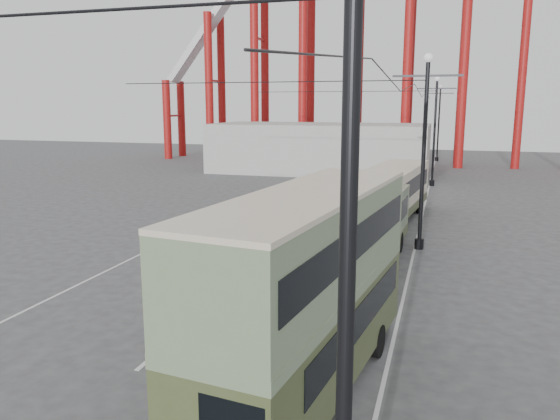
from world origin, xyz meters
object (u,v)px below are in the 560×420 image
(double_decker_bus, at_px, (309,284))
(lamp_post_near, at_px, (353,20))
(single_decker_green, at_px, (364,230))
(pedestrian, at_px, (237,324))
(single_decker_cream, at_px, (393,190))

(double_decker_bus, bearing_deg, lamp_post_near, -65.38)
(double_decker_bus, distance_m, single_decker_green, 10.90)
(single_decker_green, bearing_deg, pedestrian, -100.27)
(lamp_post_near, xyz_separation_m, pedestrian, (-4.46, 7.82, -7.06))
(double_decker_bus, relative_size, single_decker_cream, 0.90)
(double_decker_bus, relative_size, single_decker_green, 0.89)
(single_decker_cream, xyz_separation_m, pedestrian, (-2.51, -19.73, -1.03))
(lamp_post_near, bearing_deg, pedestrian, 119.70)
(lamp_post_near, relative_size, pedestrian, 6.71)
(lamp_post_near, bearing_deg, single_decker_cream, 94.05)
(lamp_post_near, bearing_deg, single_decker_green, 97.35)
(lamp_post_near, relative_size, single_decker_green, 1.00)
(lamp_post_near, height_order, single_decker_cream, lamp_post_near)
(single_decker_green, relative_size, pedestrian, 6.69)
(double_decker_bus, height_order, single_decker_cream, double_decker_bus)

